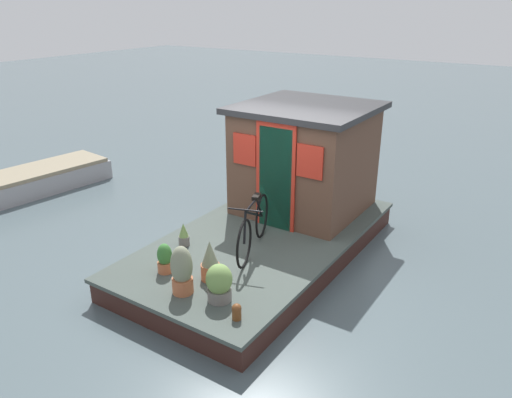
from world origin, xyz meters
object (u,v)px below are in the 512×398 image
(potted_plant_rosemary, at_px, (165,259))
(potted_plant_ivy, at_px, (182,271))
(houseboat_cabin, at_px, (305,158))
(mooring_bollard, at_px, (237,311))
(bicycle, at_px, (253,227))
(potted_plant_basil, at_px, (210,261))
(dinghy_boat, at_px, (34,180))
(potted_plant_thyme, at_px, (184,235))
(potted_plant_sage, at_px, (219,283))

(potted_plant_rosemary, bearing_deg, potted_plant_ivy, -115.53)
(houseboat_cabin, bearing_deg, mooring_bollard, -164.44)
(bicycle, bearing_deg, mooring_bollard, -152.86)
(potted_plant_basil, height_order, dinghy_boat, potted_plant_basil)
(potted_plant_thyme, relative_size, potted_plant_ivy, 0.56)
(potted_plant_basil, height_order, potted_plant_sage, potted_plant_basil)
(houseboat_cabin, xyz_separation_m, potted_plant_sage, (-3.23, -0.54, -0.71))
(potted_plant_ivy, height_order, mooring_bollard, potted_plant_ivy)
(potted_plant_rosemary, bearing_deg, potted_plant_sage, -97.72)
(dinghy_boat, bearing_deg, potted_plant_basil, -102.34)
(dinghy_boat, bearing_deg, potted_plant_thyme, -98.43)
(bicycle, height_order, mooring_bollard, bicycle)
(mooring_bollard, bearing_deg, potted_plant_sage, 63.05)
(potted_plant_ivy, relative_size, potted_plant_rosemary, 1.54)
(potted_plant_ivy, distance_m, mooring_bollard, 0.95)
(bicycle, bearing_deg, potted_plant_thyme, 114.86)
(bicycle, distance_m, potted_plant_thyme, 1.11)
(mooring_bollard, xyz_separation_m, dinghy_boat, (1.85, 6.80, -0.26))
(potted_plant_rosemary, xyz_separation_m, mooring_bollard, (-0.36, -1.47, -0.09))
(bicycle, relative_size, potted_plant_sage, 3.24)
(potted_plant_sage, distance_m, mooring_bollard, 0.49)
(potted_plant_thyme, height_order, potted_plant_rosemary, potted_plant_rosemary)
(potted_plant_thyme, bearing_deg, houseboat_cabin, -19.65)
(bicycle, bearing_deg, potted_plant_sage, -164.10)
(potted_plant_sage, bearing_deg, bicycle, 15.90)
(houseboat_cabin, distance_m, potted_plant_sage, 3.35)
(potted_plant_basil, xyz_separation_m, mooring_bollard, (-0.55, -0.82, -0.16))
(potted_plant_thyme, relative_size, dinghy_boat, 0.11)
(bicycle, bearing_deg, houseboat_cabin, 4.72)
(mooring_bollard, bearing_deg, bicycle, 27.14)
(potted_plant_ivy, distance_m, potted_plant_basil, 0.47)
(bicycle, xyz_separation_m, potted_plant_rosemary, (-1.21, 0.67, -0.19))
(potted_plant_sage, bearing_deg, mooring_bollard, -116.95)
(potted_plant_thyme, xyz_separation_m, potted_plant_rosemary, (-0.75, -0.32, 0.03))
(potted_plant_rosemary, height_order, potted_plant_basil, potted_plant_basil)
(bicycle, relative_size, mooring_bollard, 7.81)
(potted_plant_basil, distance_m, dinghy_boat, 6.13)
(potted_plant_ivy, bearing_deg, bicycle, -4.60)
(potted_plant_ivy, xyz_separation_m, potted_plant_rosemary, (0.26, 0.55, -0.12))
(potted_plant_basil, bearing_deg, bicycle, -1.21)
(houseboat_cabin, relative_size, potted_plant_sage, 4.38)
(houseboat_cabin, xyz_separation_m, potted_plant_ivy, (-3.35, -0.04, -0.63))
(houseboat_cabin, xyz_separation_m, potted_plant_basil, (-2.89, -0.13, -0.68))
(mooring_bollard, bearing_deg, potted_plant_ivy, 84.33)
(potted_plant_ivy, bearing_deg, potted_plant_sage, -76.57)
(bicycle, xyz_separation_m, mooring_bollard, (-1.57, -0.80, -0.28))
(potted_plant_rosemary, distance_m, dinghy_boat, 5.54)
(houseboat_cabin, distance_m, potted_plant_ivy, 3.41)
(potted_plant_ivy, bearing_deg, potted_plant_thyme, 40.42)
(bicycle, xyz_separation_m, potted_plant_basil, (-1.02, 0.02, -0.12))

